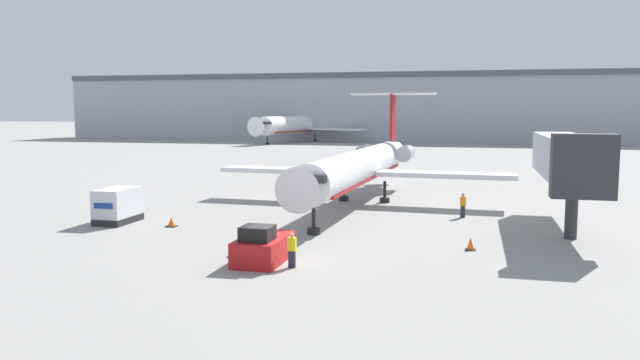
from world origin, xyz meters
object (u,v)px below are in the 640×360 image
(worker_near_tug, at_px, (292,249))
(worker_by_wing, at_px, (463,205))
(pushback_tug, at_px, (263,247))
(traffic_cone_left, at_px, (171,222))
(airplane_main, at_px, (362,165))
(luggage_cart, at_px, (118,206))
(traffic_cone_right, at_px, (470,244))
(airplane_parked_far_left, at_px, (302,125))
(jet_bridge, at_px, (566,158))

(worker_near_tug, xyz_separation_m, worker_by_wing, (7.60, 15.98, 0.02))
(pushback_tug, xyz_separation_m, traffic_cone_left, (-8.70, 7.33, -0.43))
(traffic_cone_left, bearing_deg, airplane_main, 51.55)
(pushback_tug, relative_size, worker_near_tug, 2.42)
(airplane_main, xyz_separation_m, luggage_cart, (-14.10, -12.23, -1.92))
(worker_by_wing, relative_size, traffic_cone_right, 2.48)
(airplane_main, distance_m, pushback_tug, 20.17)
(airplane_parked_far_left, bearing_deg, worker_near_tug, -74.83)
(worker_near_tug, relative_size, traffic_cone_right, 2.44)
(traffic_cone_left, relative_size, airplane_parked_far_left, 0.02)
(worker_by_wing, bearing_deg, traffic_cone_right, -86.75)
(luggage_cart, bearing_deg, worker_by_wing, 18.64)
(luggage_cart, relative_size, jet_bridge, 0.23)
(luggage_cart, relative_size, worker_by_wing, 1.95)
(pushback_tug, height_order, jet_bridge, jet_bridge)
(traffic_cone_left, height_order, jet_bridge, jet_bridge)
(traffic_cone_right, bearing_deg, jet_bridge, 53.00)
(airplane_parked_far_left, bearing_deg, pushback_tug, -75.54)
(traffic_cone_left, xyz_separation_m, jet_bridge, (24.17, 5.15, 4.16))
(airplane_main, bearing_deg, worker_by_wing, -31.07)
(worker_near_tug, height_order, airplane_parked_far_left, airplane_parked_far_left)
(traffic_cone_right, distance_m, jet_bridge, 10.18)
(worker_by_wing, bearing_deg, airplane_parked_far_left, 111.57)
(worker_by_wing, bearing_deg, worker_near_tug, -115.45)
(pushback_tug, bearing_deg, luggage_cart, 148.68)
(pushback_tug, xyz_separation_m, airplane_parked_far_left, (-28.71, 111.36, 3.14))
(pushback_tug, distance_m, luggage_cart, 14.94)
(luggage_cart, xyz_separation_m, worker_by_wing, (22.05, 7.44, -0.25))
(airplane_parked_far_left, bearing_deg, luggage_cart, -81.25)
(pushback_tug, bearing_deg, airplane_main, 86.15)
(worker_by_wing, relative_size, airplane_parked_far_left, 0.05)
(traffic_cone_right, relative_size, jet_bridge, 0.05)
(airplane_main, height_order, worker_by_wing, airplane_main)
(pushback_tug, height_order, worker_near_tug, pushback_tug)
(worker_near_tug, relative_size, worker_by_wing, 0.98)
(worker_by_wing, distance_m, jet_bridge, 7.63)
(worker_near_tug, bearing_deg, jet_bridge, 43.90)
(worker_by_wing, relative_size, jet_bridge, 0.12)
(traffic_cone_right, bearing_deg, luggage_cart, 173.17)
(airplane_parked_far_left, bearing_deg, traffic_cone_left, -79.11)
(traffic_cone_left, bearing_deg, pushback_tug, -40.10)
(airplane_main, distance_m, airplane_parked_far_left, 96.19)
(worker_near_tug, distance_m, traffic_cone_right, 10.06)
(pushback_tug, bearing_deg, airplane_parked_far_left, 104.46)
(worker_by_wing, bearing_deg, jet_bridge, -23.79)
(worker_near_tug, height_order, traffic_cone_right, worker_near_tug)
(airplane_main, bearing_deg, worker_near_tug, -89.05)
(worker_near_tug, distance_m, traffic_cone_left, 13.19)
(airplane_main, xyz_separation_m, jet_bridge, (14.12, -7.51, 1.40))
(luggage_cart, bearing_deg, worker_near_tug, -30.58)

